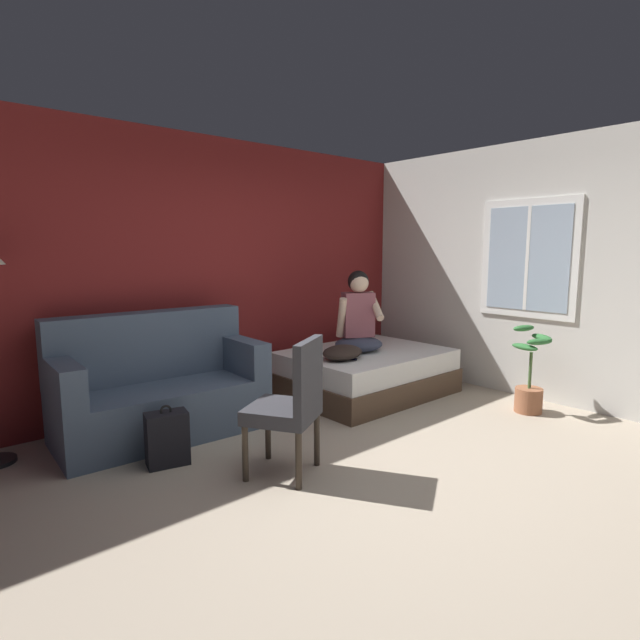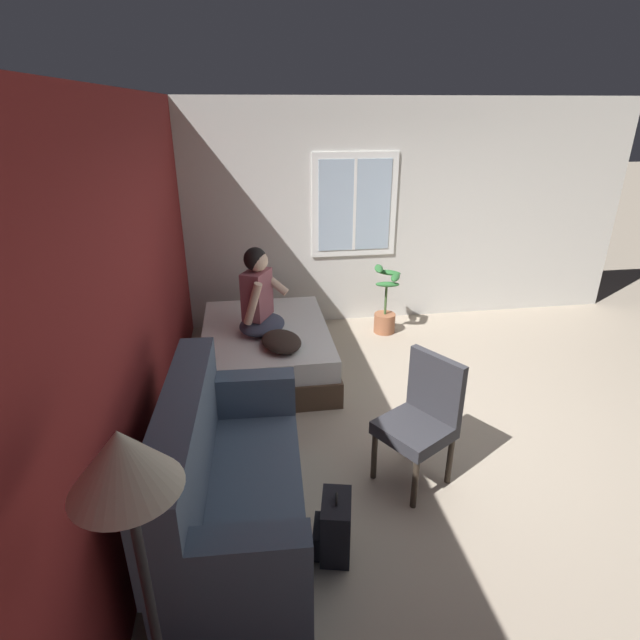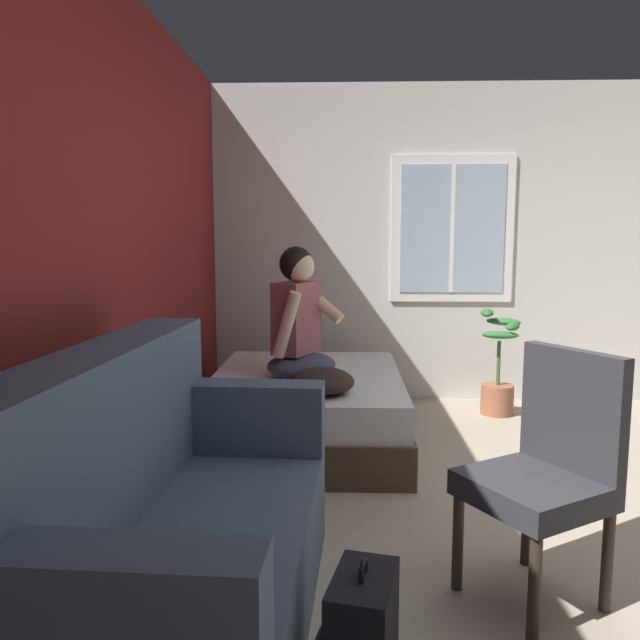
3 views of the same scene
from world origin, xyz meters
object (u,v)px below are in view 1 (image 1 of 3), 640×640
object	(u,v)px
cell_phone	(350,359)
bed	(366,372)
potted_plant	(530,382)
couch	(159,389)
person_seated	(358,319)
throw_pillow	(342,352)
side_chair	(291,402)
backpack	(167,439)

from	to	relation	value
cell_phone	bed	bearing A→B (deg)	-19.74
bed	potted_plant	xyz separation A→B (m)	(0.74, -1.49, 0.07)
couch	person_seated	xyz separation A→B (m)	(2.13, -0.31, 0.44)
person_seated	throw_pillow	distance (m)	0.53
bed	cell_phone	world-z (taller)	cell_phone
side_chair	backpack	xyz separation A→B (m)	(-0.59, 0.74, -0.34)
couch	person_seated	world-z (taller)	person_seated
potted_plant	couch	bearing A→B (deg)	147.80
backpack	potted_plant	size ratio (longest dim) A/B	0.54
cell_phone	couch	bearing A→B (deg)	118.59
side_chair	cell_phone	size ratio (longest dim) A/B	6.81
bed	side_chair	world-z (taller)	side_chair
side_chair	backpack	bearing A→B (deg)	128.67
bed	side_chair	distance (m)	2.13
bed	potted_plant	world-z (taller)	potted_plant
side_chair	cell_phone	world-z (taller)	side_chair
couch	backpack	size ratio (longest dim) A/B	3.79
couch	cell_phone	world-z (taller)	couch
side_chair	potted_plant	bearing A→B (deg)	-10.07
person_seated	throw_pillow	world-z (taller)	person_seated
cell_phone	potted_plant	xyz separation A→B (m)	(1.18, -1.30, -0.18)
side_chair	potted_plant	xyz separation A→B (m)	(2.58, -0.46, -0.23)
couch	side_chair	world-z (taller)	couch
side_chair	throw_pillow	world-z (taller)	side_chair
bed	backpack	xyz separation A→B (m)	(-2.44, -0.29, -0.04)
bed	throw_pillow	bearing A→B (deg)	-164.78
throw_pillow	backpack	bearing A→B (deg)	-175.24
side_chair	potted_plant	size ratio (longest dim) A/B	1.15
person_seated	backpack	distance (m)	2.47
person_seated	potted_plant	bearing A→B (deg)	-62.19
bed	side_chair	xyz separation A→B (m)	(-1.84, -1.04, 0.30)
potted_plant	bed	bearing A→B (deg)	116.30
person_seated	throw_pillow	size ratio (longest dim) A/B	1.82
side_chair	potted_plant	distance (m)	2.63
backpack	throw_pillow	world-z (taller)	throw_pillow
person_seated	throw_pillow	bearing A→B (deg)	-156.20
bed	backpack	size ratio (longest dim) A/B	3.81
bed	person_seated	xyz separation A→B (m)	(-0.08, 0.05, 0.60)
side_chair	cell_phone	xyz separation A→B (m)	(1.40, 0.84, -0.05)
side_chair	cell_phone	bearing A→B (deg)	30.86
cell_phone	side_chair	bearing A→B (deg)	166.94
throw_pillow	potted_plant	xyz separation A→B (m)	(1.22, -1.36, -0.25)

